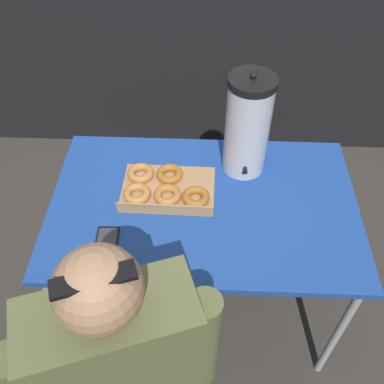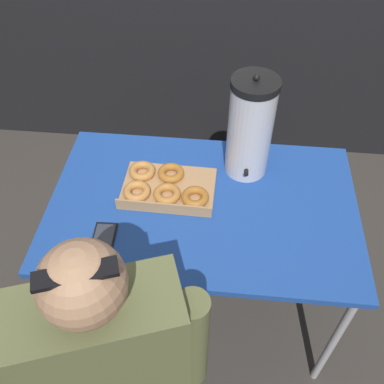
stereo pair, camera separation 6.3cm
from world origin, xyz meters
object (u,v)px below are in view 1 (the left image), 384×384
Objects in this scene: coffee_urn at (247,126)px; person_seated at (126,380)px; donut_box at (164,188)px; cell_phone at (106,243)px.

coffee_urn is 0.35× the size of person_seated.
person_seated is at bearing -114.78° from coffee_urn.
donut_box is at bearing -115.39° from person_seated.
cell_phone is at bearing -139.99° from coffee_urn.
person_seated is (0.12, -0.41, -0.16)m from cell_phone.
coffee_urn is at bearing 28.29° from donut_box.
coffee_urn is 0.68m from cell_phone.
person_seated is at bearing -76.82° from cell_phone.
donut_box is 0.40m from coffee_urn.
person_seated is (-0.38, -0.83, -0.37)m from coffee_urn.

